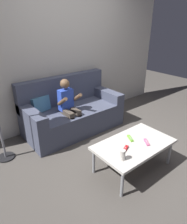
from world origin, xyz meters
The scene contains 9 objects.
ground_plane centered at (0.00, 0.00, 0.00)m, with size 9.07×9.07×0.00m, color #4C4742.
wall_back centered at (0.00, 1.59, 1.25)m, with size 4.53×0.05×2.50m, color beige.
couch centered at (-0.22, 1.21, 0.31)m, with size 1.67×0.80×0.91m.
person_seated_on_couch centered at (-0.38, 1.02, 0.55)m, with size 0.32×0.39×0.96m.
coffee_table centered at (-0.20, -0.20, 0.35)m, with size 1.01×0.59×0.39m.
game_remote_red_near_edge centered at (-0.39, -0.22, 0.40)m, with size 0.14×0.09×0.03m.
game_remote_lime_center centered at (-0.16, -0.10, 0.40)m, with size 0.09×0.14×0.03m.
game_remote_pink_far_corner centered at (-0.07, -0.29, 0.40)m, with size 0.11×0.14×0.03m.
soda_can centered at (-0.55, -0.32, 0.45)m, with size 0.07×0.07×0.12m, color silver.
Camera 1 is at (-1.94, -1.55, 1.82)m, focal length 32.52 mm.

